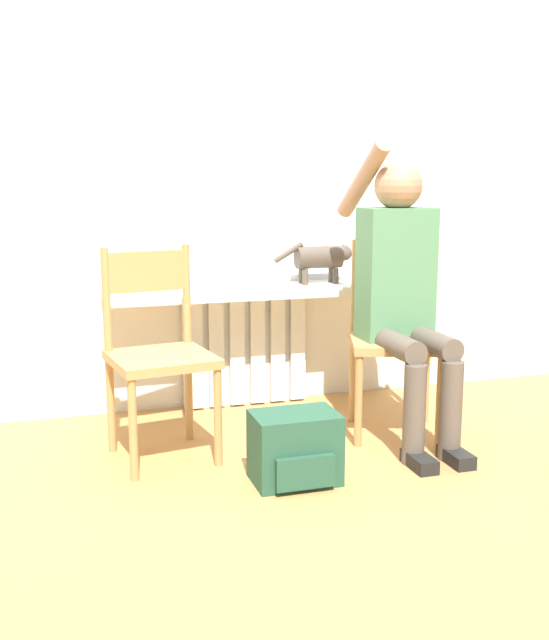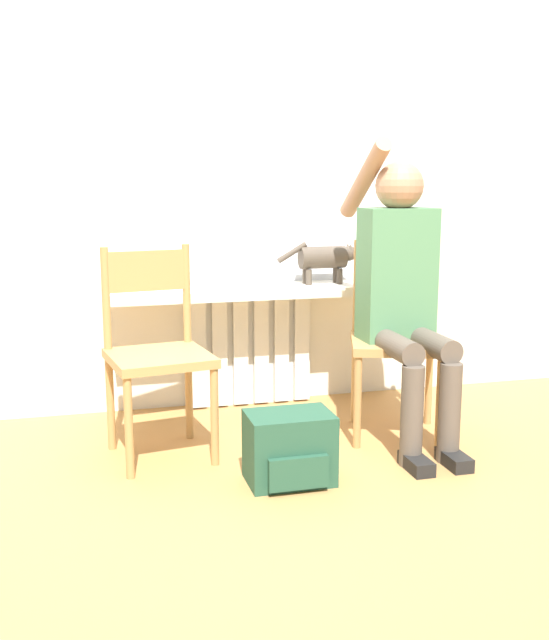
{
  "view_description": "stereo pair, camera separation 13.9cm",
  "coord_description": "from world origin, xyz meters",
  "px_view_note": "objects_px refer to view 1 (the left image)",
  "views": [
    {
      "loc": [
        -1.03,
        -2.73,
        1.24
      ],
      "look_at": [
        0.0,
        0.61,
        0.57
      ],
      "focal_mm": 42.0,
      "sensor_mm": 36.0,
      "label": 1
    },
    {
      "loc": [
        -0.9,
        -2.77,
        1.24
      ],
      "look_at": [
        0.0,
        0.61,
        0.57
      ],
      "focal_mm": 42.0,
      "sensor_mm": 36.0,
      "label": 2
    }
  ],
  "objects_px": {
    "chair_left": "(158,350)",
    "person": "(403,284)",
    "cat": "(321,258)",
    "chair_right": "(395,335)",
    "backpack": "(295,448)"
  },
  "relations": [
    {
      "from": "chair_left",
      "to": "person",
      "type": "bearing_deg",
      "value": -13.69
    },
    {
      "from": "chair_left",
      "to": "cat",
      "type": "distance_m",
      "value": 1.16
    },
    {
      "from": "person",
      "to": "cat",
      "type": "xyz_separation_m",
      "value": [
        -0.17,
        0.64,
        0.06
      ]
    },
    {
      "from": "chair_right",
      "to": "person",
      "type": "distance_m",
      "value": 0.28
    },
    {
      "from": "person",
      "to": "backpack",
      "type": "height_order",
      "value": "person"
    },
    {
      "from": "chair_right",
      "to": "person",
      "type": "relative_size",
      "value": 0.66
    },
    {
      "from": "chair_left",
      "to": "backpack",
      "type": "distance_m",
      "value": 0.76
    },
    {
      "from": "backpack",
      "to": "cat",
      "type": "bearing_deg",
      "value": 64.27
    },
    {
      "from": "chair_left",
      "to": "cat",
      "type": "height_order",
      "value": "chair_left"
    },
    {
      "from": "chair_right",
      "to": "backpack",
      "type": "distance_m",
      "value": 0.88
    },
    {
      "from": "person",
      "to": "backpack",
      "type": "relative_size",
      "value": 4.05
    },
    {
      "from": "person",
      "to": "backpack",
      "type": "bearing_deg",
      "value": -150.66
    },
    {
      "from": "cat",
      "to": "chair_right",
      "type": "bearing_deg",
      "value": -71.57
    },
    {
      "from": "person",
      "to": "backpack",
      "type": "distance_m",
      "value": 0.96
    },
    {
      "from": "backpack",
      "to": "chair_left",
      "type": "bearing_deg",
      "value": 136.23
    }
  ]
}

